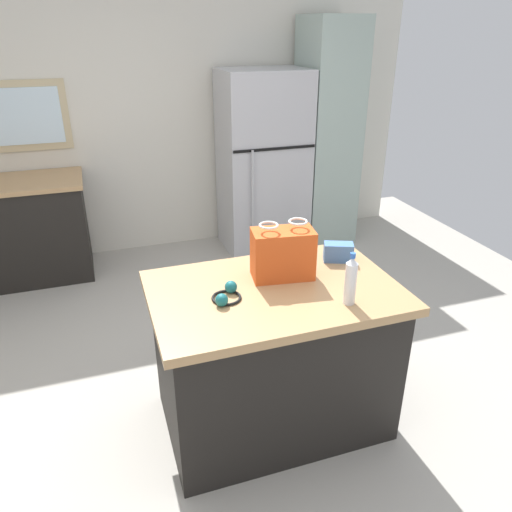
{
  "coord_description": "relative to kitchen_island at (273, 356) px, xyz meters",
  "views": [
    {
      "loc": [
        -0.61,
        -2.24,
        2.11
      ],
      "look_at": [
        0.2,
        0.14,
        0.92
      ],
      "focal_mm": 34.61,
      "sensor_mm": 36.0,
      "label": 1
    }
  ],
  "objects": [
    {
      "name": "bottle",
      "position": [
        0.29,
        -0.25,
        0.55
      ],
      "size": [
        0.06,
        0.06,
        0.27
      ],
      "color": "white",
      "rests_on": "kitchen_island"
    },
    {
      "name": "tall_cabinet",
      "position": [
        1.46,
        2.4,
        0.65
      ],
      "size": [
        0.51,
        0.6,
        2.19
      ],
      "color": "#9EB2A8",
      "rests_on": "ground"
    },
    {
      "name": "shopping_bag",
      "position": [
        0.09,
        0.11,
        0.57
      ],
      "size": [
        0.35,
        0.22,
        0.31
      ],
      "color": "#DB511E",
      "rests_on": "kitchen_island"
    },
    {
      "name": "back_wall",
      "position": [
        -0.21,
        2.79,
        0.84
      ],
      "size": [
        5.19,
        0.13,
        2.56
      ],
      "color": "silver",
      "rests_on": "ground"
    },
    {
      "name": "kitchen_island",
      "position": [
        0.0,
        0.0,
        0.0
      ],
      "size": [
        1.28,
        0.84,
        0.87
      ],
      "color": "black",
      "rests_on": "ground"
    },
    {
      "name": "refrigerator",
      "position": [
        0.78,
        2.4,
        0.43
      ],
      "size": [
        0.8,
        0.67,
        1.74
      ],
      "color": "#B7B7BC",
      "rests_on": "ground"
    },
    {
      "name": "ear_defenders",
      "position": [
        -0.26,
        -0.02,
        0.45
      ],
      "size": [
        0.21,
        0.21,
        0.06
      ],
      "color": "black",
      "rests_on": "kitchen_island"
    },
    {
      "name": "small_box",
      "position": [
        0.46,
        0.19,
        0.49
      ],
      "size": [
        0.18,
        0.14,
        0.11
      ],
      "primitive_type": "cube",
      "rotation": [
        0.0,
        0.0,
        -0.39
      ],
      "color": "#4775B7",
      "rests_on": "kitchen_island"
    },
    {
      "name": "ground",
      "position": [
        -0.2,
        0.16,
        -0.44
      ],
      "size": [
        6.33,
        6.33,
        0.0
      ],
      "primitive_type": "plane",
      "color": "#ADA89E"
    }
  ]
}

